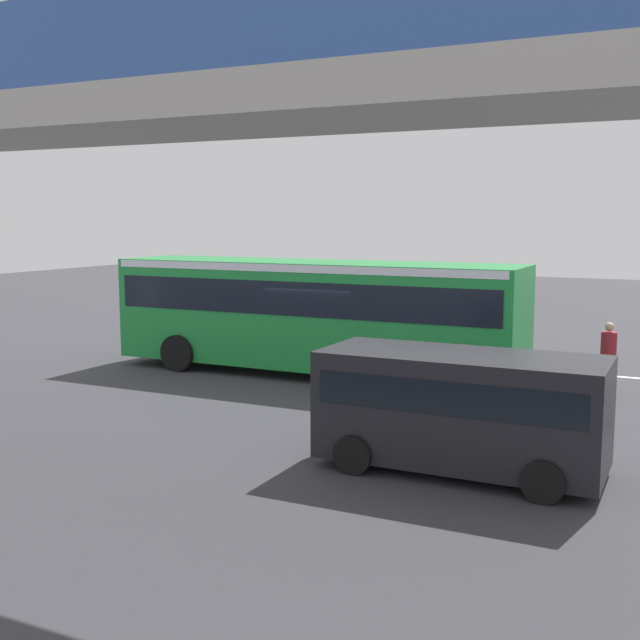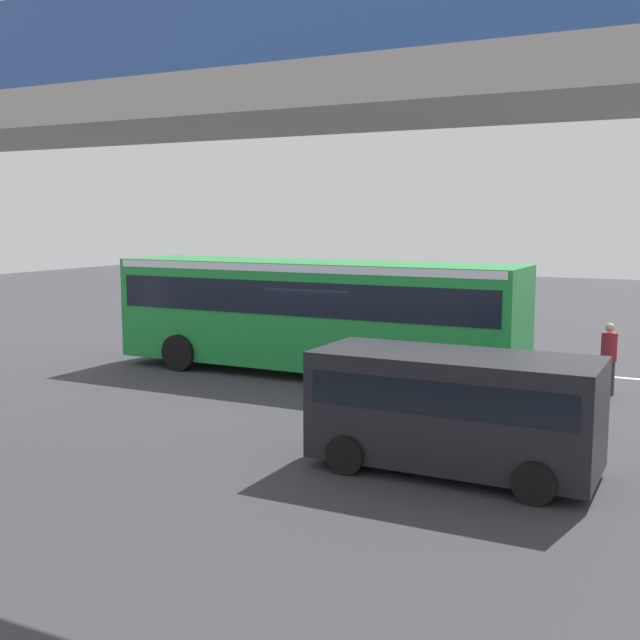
# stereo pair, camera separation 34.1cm
# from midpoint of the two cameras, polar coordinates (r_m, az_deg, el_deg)

# --- Properties ---
(ground) EXTENTS (80.00, 80.00, 0.00)m
(ground) POSITION_cam_midpoint_polar(r_m,az_deg,el_deg) (21.70, -0.02, -4.10)
(ground) COLOR #38383D
(city_bus) EXTENTS (11.54, 2.85, 3.15)m
(city_bus) POSITION_cam_midpoint_polar(r_m,az_deg,el_deg) (21.68, -0.91, 0.93)
(city_bus) COLOR #1E8C38
(city_bus) RESTS_ON ground
(parked_van) EXTENTS (4.80, 2.17, 2.05)m
(parked_van) POSITION_cam_midpoint_polar(r_m,az_deg,el_deg) (13.68, 9.51, -6.02)
(parked_van) COLOR black
(parked_van) RESTS_ON ground
(pedestrian) EXTENTS (0.38, 0.38, 1.79)m
(pedestrian) POSITION_cam_midpoint_polar(r_m,az_deg,el_deg) (20.59, 19.75, -2.66)
(pedestrian) COLOR #2D2D38
(pedestrian) RESTS_ON ground
(traffic_sign) EXTENTS (0.08, 0.60, 2.80)m
(traffic_sign) POSITION_cam_midpoint_polar(r_m,az_deg,el_deg) (26.49, -2.07, 2.13)
(traffic_sign) COLOR slate
(traffic_sign) RESTS_ON ground
(lane_dash_left) EXTENTS (2.00, 0.20, 0.01)m
(lane_dash_left) POSITION_cam_midpoint_polar(r_m,az_deg,el_deg) (23.58, 12.51, -3.34)
(lane_dash_left) COLOR silver
(lane_dash_left) RESTS_ON ground
(lane_dash_centre) EXTENTS (2.00, 0.20, 0.01)m
(lane_dash_centre) POSITION_cam_midpoint_polar(r_m,az_deg,el_deg) (24.79, 3.48, -2.65)
(lane_dash_centre) COLOR silver
(lane_dash_centre) RESTS_ON ground
(lane_dash_right) EXTENTS (2.00, 0.20, 0.01)m
(lane_dash_right) POSITION_cam_midpoint_polar(r_m,az_deg,el_deg) (26.55, -4.53, -1.98)
(lane_dash_right) COLOR silver
(lane_dash_right) RESTS_ON ground
(lane_dash_rightmost) EXTENTS (2.00, 0.20, 0.01)m
(lane_dash_rightmost) POSITION_cam_midpoint_polar(r_m,az_deg,el_deg) (28.76, -11.42, -1.38)
(lane_dash_rightmost) COLOR silver
(lane_dash_rightmost) RESTS_ON ground
(pedestrian_overpass) EXTENTS (26.39, 2.60, 7.10)m
(pedestrian_overpass) POSITION_cam_midpoint_polar(r_m,az_deg,el_deg) (12.89, -20.75, 11.10)
(pedestrian_overpass) COLOR #B2ADA5
(pedestrian_overpass) RESTS_ON ground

